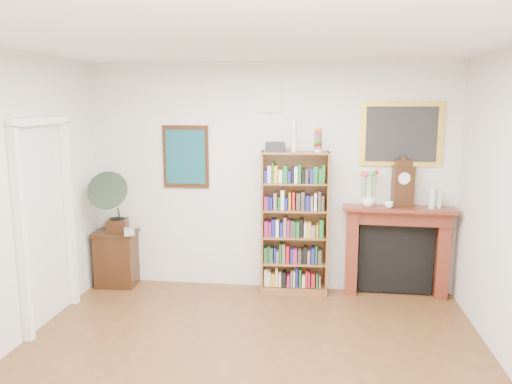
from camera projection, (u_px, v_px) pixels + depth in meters
The scene contains 15 objects.
room at pixel (237, 227), 3.70m from camera, with size 4.51×5.01×2.81m.
door_casing at pixel (46, 206), 5.17m from camera, with size 0.08×1.02×2.17m.
teal_poster at pixel (186, 157), 6.21m from camera, with size 0.58×0.04×0.78m.
small_picture at pixel (270, 100), 5.96m from camera, with size 0.26×0.04×0.30m.
gilt_painting at pixel (401, 134), 5.84m from camera, with size 0.95×0.04×0.75m.
bookshelf at pixel (294, 215), 6.02m from camera, with size 0.82×0.34×2.01m.
side_cabinet at pixel (117, 258), 6.36m from camera, with size 0.52×0.38×0.71m, color black.
fireplace at pixel (396, 243), 5.99m from camera, with size 1.32×0.37×1.10m.
gramophone at pixel (112, 198), 6.13m from camera, with size 0.58×0.68×0.79m.
cd_stack at pixel (129, 232), 6.12m from camera, with size 0.12×0.12×0.08m, color silver.
mantel_clock at pixel (403, 184), 5.84m from camera, with size 0.26×0.18×0.55m.
flower_vase at pixel (368, 200), 5.89m from camera, with size 0.16×0.16×0.17m, color white.
teacup at pixel (389, 205), 5.81m from camera, with size 0.10×0.10×0.08m, color white.
bottle_left at pixel (432, 198), 5.77m from camera, with size 0.07×0.07×0.24m, color silver.
bottle_right at pixel (439, 200), 5.81m from camera, with size 0.06×0.06×0.20m, color silver.
Camera 1 is at (0.59, -3.56, 2.30)m, focal length 35.00 mm.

